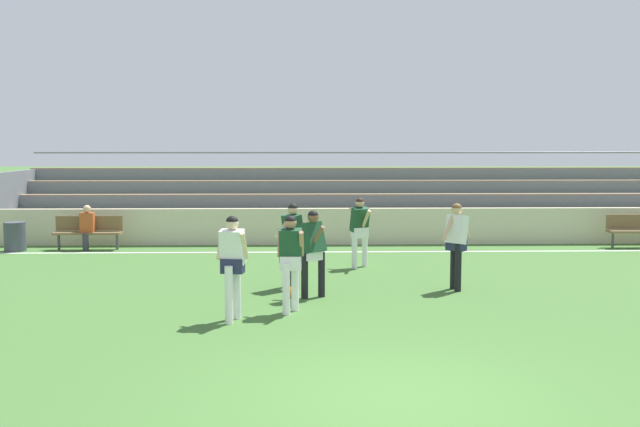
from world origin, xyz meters
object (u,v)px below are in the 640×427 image
(bleacher_stand, at_px, (433,198))
(player_white_dropping_back, at_px, (456,238))
(soccer_ball, at_px, (293,292))
(trash_bin, at_px, (15,237))
(player_white_overlapping, at_px, (233,258))
(bench_near_bin, at_px, (640,228))
(player_dark_challenging, at_px, (360,226))
(bench_far_left, at_px, (88,229))
(player_dark_wide_right, at_px, (313,246))
(player_dark_deep_cover, at_px, (291,255))
(spectator_seated, at_px, (87,224))
(player_dark_on_ball, at_px, (293,238))

(bleacher_stand, relative_size, player_white_dropping_back, 15.67)
(player_white_dropping_back, height_order, soccer_ball, player_white_dropping_back)
(bleacher_stand, bearing_deg, soccer_ball, -113.90)
(trash_bin, relative_size, player_white_overlapping, 0.45)
(bench_near_bin, bearing_deg, player_white_overlapping, -142.26)
(bench_near_bin, relative_size, trash_bin, 2.32)
(trash_bin, relative_size, player_dark_challenging, 0.48)
(bench_near_bin, height_order, trash_bin, bench_near_bin)
(bench_far_left, xyz_separation_m, player_dark_wide_right, (5.97, -6.32, 0.42))
(player_dark_wide_right, height_order, player_dark_deep_cover, player_dark_deep_cover)
(bench_near_bin, relative_size, player_white_overlapping, 1.05)
(player_white_overlapping, distance_m, soccer_ball, 2.20)
(bench_near_bin, bearing_deg, player_dark_challenging, -159.10)
(player_dark_challenging, height_order, soccer_ball, player_dark_challenging)
(player_white_overlapping, distance_m, player_dark_deep_cover, 1.08)
(bench_far_left, relative_size, player_white_overlapping, 1.05)
(bleacher_stand, xyz_separation_m, bench_near_bin, (5.06, -3.68, -0.55))
(spectator_seated, height_order, player_white_dropping_back, player_white_dropping_back)
(player_white_dropping_back, relative_size, player_dark_deep_cover, 1.03)
(player_white_dropping_back, bearing_deg, spectator_seated, 147.56)
(bench_far_left, xyz_separation_m, player_white_overlapping, (4.64, -8.08, 0.48))
(bench_far_left, xyz_separation_m, spectator_seated, (0.00, -0.12, 0.16))
(player_white_overlapping, height_order, player_white_dropping_back, player_white_overlapping)
(player_dark_challenging, bearing_deg, player_dark_deep_cover, -108.91)
(bench_far_left, xyz_separation_m, player_dark_on_ball, (5.59, -5.38, 0.46))
(bleacher_stand, relative_size, player_dark_challenging, 16.55)
(player_dark_on_ball, height_order, player_dark_challenging, player_dark_on_ball)
(player_dark_deep_cover, bearing_deg, player_dark_on_ball, 89.46)
(bleacher_stand, xyz_separation_m, player_dark_on_ball, (-4.44, -9.06, -0.09))
(bench_far_left, relative_size, player_dark_deep_cover, 1.08)
(player_dark_on_ball, bearing_deg, bleacher_stand, 63.90)
(player_dark_on_ball, distance_m, soccer_ball, 1.30)
(player_dark_deep_cover, bearing_deg, soccer_ball, 88.76)
(player_dark_challenging, xyz_separation_m, soccer_ball, (-1.51, -3.27, -0.85))
(spectator_seated, height_order, player_dark_challenging, player_dark_challenging)
(spectator_seated, xyz_separation_m, player_dark_wide_right, (5.97, -6.21, 0.27))
(trash_bin, bearing_deg, player_dark_deep_cover, -44.30)
(bleacher_stand, height_order, soccer_ball, bleacher_stand)
(trash_bin, xyz_separation_m, spectator_seated, (1.87, 0.15, 0.31))
(bench_near_bin, bearing_deg, player_white_dropping_back, -137.97)
(player_dark_wide_right, distance_m, player_white_overlapping, 2.20)
(bleacher_stand, xyz_separation_m, player_dark_deep_cover, (-4.46, -11.20, -0.11))
(spectator_seated, bearing_deg, bench_far_left, 90.00)
(player_dark_on_ball, bearing_deg, bench_near_bin, 29.51)
(bench_near_bin, distance_m, player_dark_challenging, 8.56)
(spectator_seated, bearing_deg, player_dark_deep_cover, -53.07)
(bench_far_left, distance_m, player_white_overlapping, 9.33)
(bench_far_left, xyz_separation_m, player_white_dropping_back, (8.77, -5.69, 0.48))
(player_white_overlapping, xyz_separation_m, player_dark_deep_cover, (0.92, 0.56, -0.04))
(player_dark_challenging, bearing_deg, player_dark_wide_right, -109.06)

